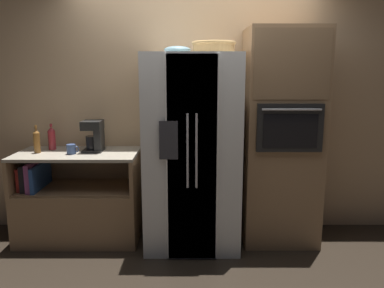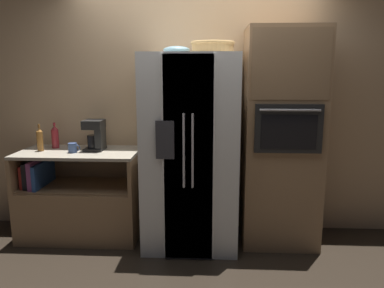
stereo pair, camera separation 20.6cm
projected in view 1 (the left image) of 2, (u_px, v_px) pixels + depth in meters
ground_plane at (194, 245)px, 3.69m from camera, size 20.00×20.00×0.00m
wall_back at (193, 99)px, 3.93m from camera, size 12.00×0.06×2.80m
counter_left at (77, 207)px, 3.79m from camera, size 1.19×0.63×0.90m
refrigerator at (190, 152)px, 3.60m from camera, size 0.89×0.82×1.84m
wall_oven at (279, 137)px, 3.66m from camera, size 0.72×0.68×2.08m
wicker_basket at (212, 47)px, 3.40m from camera, size 0.40×0.40×0.11m
fruit_bowl at (176, 50)px, 3.45m from camera, size 0.25×0.25×0.07m
bottle_tall at (50, 138)px, 3.79m from camera, size 0.07×0.07×0.27m
bottle_short at (35, 141)px, 3.64m from camera, size 0.06×0.06×0.27m
mug at (70, 149)px, 3.60m from camera, size 0.12×0.09×0.09m
coffee_maker at (93, 135)px, 3.70m from camera, size 0.19×0.21×0.31m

